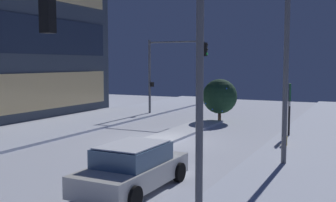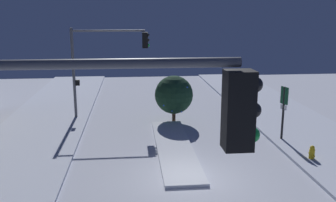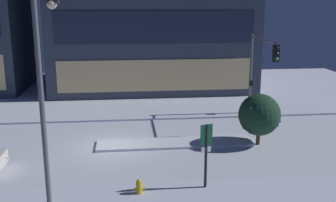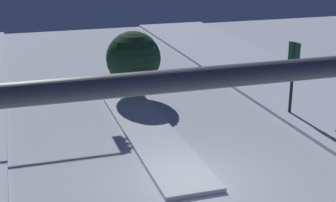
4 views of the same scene
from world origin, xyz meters
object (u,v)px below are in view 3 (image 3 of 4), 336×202
Objects in this scene: traffic_light_corner_far_right at (260,63)px; street_lamp_arched at (45,72)px; fire_hydrant at (139,188)px; decorated_tree_median at (259,115)px; parking_info_sign at (206,149)px.

street_lamp_arched is (-12.04, -9.90, 1.28)m from traffic_light_corner_far_right.
street_lamp_arched is 10.80× the size of fire_hydrant.
traffic_light_corner_far_right is 5.12m from decorated_tree_median.
traffic_light_corner_far_right is 15.64m from street_lamp_arched.
fire_hydrant is 9.19m from decorated_tree_median.
parking_info_sign is at bearing -29.91° from traffic_light_corner_far_right.
parking_info_sign reaches higher than fire_hydrant.
decorated_tree_median is at bearing -18.00° from traffic_light_corner_far_right.
traffic_light_corner_far_right is 13.66m from fire_hydrant.
fire_hydrant is at bearing -40.29° from traffic_light_corner_far_right.
street_lamp_arched reaches higher than fire_hydrant.
traffic_light_corner_far_right is 7.64× the size of fire_hydrant.
fire_hydrant is at bearing -88.50° from street_lamp_arched.
decorated_tree_median reaches higher than fire_hydrant.
fire_hydrant is 0.26× the size of parking_info_sign.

